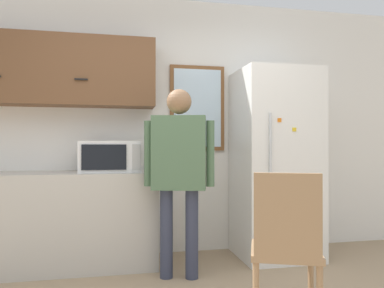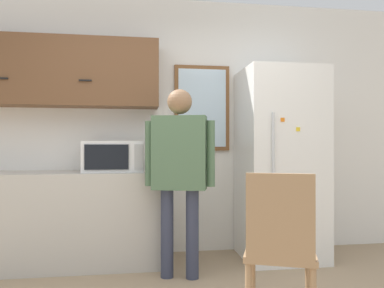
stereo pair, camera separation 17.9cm
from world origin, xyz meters
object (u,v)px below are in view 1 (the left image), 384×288
microwave (110,157)px  person (179,163)px  refrigerator (275,164)px  chair (286,242)px

microwave → person: size_ratio=0.34×
refrigerator → chair: size_ratio=1.96×
microwave → chair: 1.87m
microwave → chair: (1.09, -1.44, -0.50)m
chair → microwave: bearing=-31.1°
microwave → refrigerator: size_ratio=0.29×
microwave → person: (0.58, -0.45, -0.05)m
microwave → refrigerator: refrigerator is taller
person → microwave: bearing=157.2°
person → chair: (0.51, -0.98, -0.46)m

